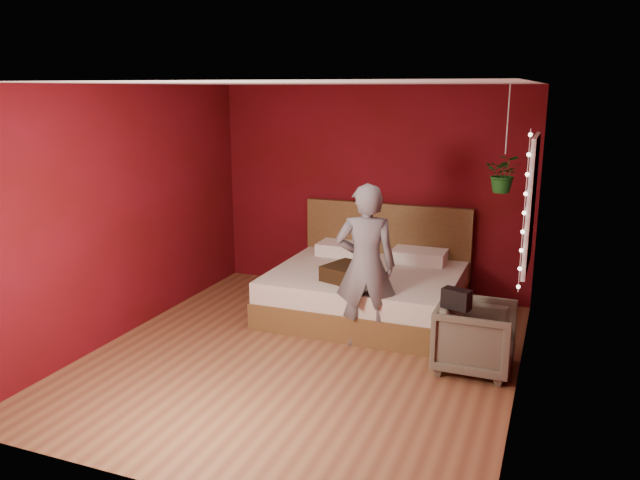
{
  "coord_description": "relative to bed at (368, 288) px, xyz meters",
  "views": [
    {
      "loc": [
        2.22,
        -5.23,
        2.56
      ],
      "look_at": [
        0.02,
        0.4,
        1.08
      ],
      "focal_mm": 35.0,
      "sensor_mm": 36.0,
      "label": 1
    }
  ],
  "objects": [
    {
      "name": "hanging_plant",
      "position": [
        1.45,
        -0.23,
        1.43
      ],
      "size": [
        0.37,
        0.33,
        1.06
      ],
      "color": "silver",
      "rests_on": "room_walls"
    },
    {
      "name": "person",
      "position": [
        0.24,
        -0.9,
        0.53
      ],
      "size": [
        0.7,
        0.55,
        1.66
      ],
      "primitive_type": "imported",
      "rotation": [
        0.0,
        0.0,
        3.43
      ],
      "color": "slate",
      "rests_on": "ground"
    },
    {
      "name": "fairy_lights",
      "position": [
        1.71,
        -1.03,
        1.2
      ],
      "size": [
        0.04,
        0.04,
        1.45
      ],
      "color": "silver",
      "rests_on": "room_walls"
    },
    {
      "name": "floor",
      "position": [
        -0.23,
        -1.4,
        -0.3
      ],
      "size": [
        4.5,
        4.5,
        0.0
      ],
      "primitive_type": "plane",
      "color": "brown",
      "rests_on": "ground"
    },
    {
      "name": "throw_pillow",
      "position": [
        -0.07,
        -0.5,
        0.31
      ],
      "size": [
        0.59,
        0.59,
        0.17
      ],
      "primitive_type": "cube",
      "rotation": [
        0.0,
        0.0,
        -0.33
      ],
      "color": "#311F10",
      "rests_on": "bed"
    },
    {
      "name": "handbag",
      "position": [
        1.2,
        -1.28,
        0.43
      ],
      "size": [
        0.28,
        0.2,
        0.18
      ],
      "primitive_type": "cube",
      "rotation": [
        0.0,
        0.0,
        -0.3
      ],
      "color": "black",
      "rests_on": "armchair"
    },
    {
      "name": "room_walls",
      "position": [
        -0.23,
        -1.4,
        1.38
      ],
      "size": [
        4.04,
        4.54,
        2.62
      ],
      "color": "#600A15",
      "rests_on": "ground"
    },
    {
      "name": "armchair",
      "position": [
        1.37,
        -1.1,
        0.02
      ],
      "size": [
        0.71,
        0.69,
        0.64
      ],
      "primitive_type": "imported",
      "rotation": [
        0.0,
        0.0,
        1.57
      ],
      "color": "#5C5C49",
      "rests_on": "ground"
    },
    {
      "name": "window",
      "position": [
        1.73,
        -0.5,
        1.2
      ],
      "size": [
        0.05,
        0.97,
        1.27
      ],
      "color": "white",
      "rests_on": "room_walls"
    },
    {
      "name": "bed",
      "position": [
        0.0,
        0.0,
        0.0
      ],
      "size": [
        2.11,
        1.8,
        1.16
      ],
      "color": "brown",
      "rests_on": "ground"
    }
  ]
}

